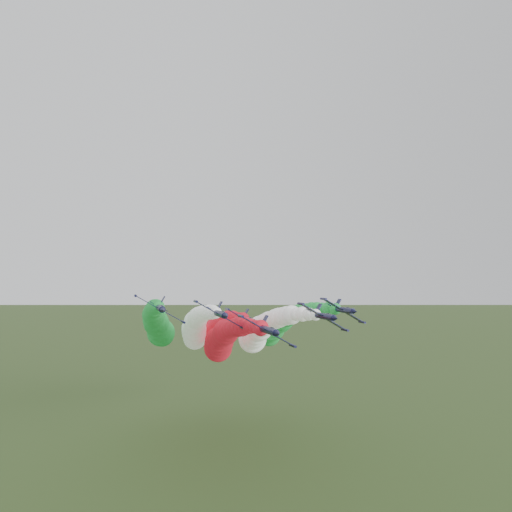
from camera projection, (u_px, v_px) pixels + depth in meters
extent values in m
cylinder|color=black|center=(267.00, 330.00, 81.22)|extent=(1.59, 9.52, 1.59)
cone|color=black|center=(278.00, 334.00, 75.82)|extent=(1.44, 1.90, 1.44)
cone|color=black|center=(258.00, 327.00, 86.21)|extent=(1.44, 0.95, 1.44)
ellipsoid|color=black|center=(272.00, 329.00, 79.26)|extent=(1.07, 1.99, 0.98)
cube|color=black|center=(267.00, 331.00, 80.99)|extent=(8.89, 2.01, 5.14)
cylinder|color=black|center=(241.00, 316.00, 79.93)|extent=(0.63, 2.75, 0.63)
cylinder|color=black|center=(293.00, 346.00, 82.05)|extent=(0.63, 2.75, 0.63)
cube|color=black|center=(264.00, 322.00, 85.30)|extent=(1.33, 1.59, 2.19)
cube|color=black|center=(261.00, 327.00, 85.12)|extent=(3.55, 1.16, 2.08)
sphere|color=#B21422|center=(261.00, 328.00, 84.78)|extent=(2.79, 2.79, 2.79)
sphere|color=#B21422|center=(255.00, 327.00, 88.28)|extent=(2.45, 2.45, 2.45)
sphere|color=#B21422|center=(250.00, 326.00, 91.78)|extent=(2.85, 2.85, 2.85)
sphere|color=#B21422|center=(246.00, 326.00, 95.28)|extent=(3.35, 3.35, 3.35)
sphere|color=#B21422|center=(242.00, 326.00, 98.80)|extent=(4.08, 4.08, 4.08)
sphere|color=#B21422|center=(238.00, 327.00, 102.31)|extent=(4.18, 4.18, 4.18)
sphere|color=#B21422|center=(235.00, 327.00, 105.84)|extent=(3.88, 3.88, 3.88)
sphere|color=#B21422|center=(233.00, 328.00, 109.37)|extent=(4.13, 4.13, 4.13)
sphere|color=#B21422|center=(230.00, 329.00, 112.91)|extent=(4.35, 4.35, 4.35)
sphere|color=#B21422|center=(228.00, 331.00, 116.45)|extent=(5.20, 5.20, 5.20)
sphere|color=#B21422|center=(226.00, 332.00, 120.00)|extent=(6.27, 6.27, 6.27)
sphere|color=#B21422|center=(224.00, 333.00, 123.56)|extent=(5.89, 5.89, 5.89)
sphere|color=#B21422|center=(223.00, 335.00, 127.13)|extent=(5.98, 5.98, 5.98)
sphere|color=#B21422|center=(222.00, 336.00, 130.70)|extent=(5.88, 5.88, 5.88)
sphere|color=#B21422|center=(221.00, 338.00, 134.29)|extent=(6.31, 6.31, 6.31)
sphere|color=#B21422|center=(220.00, 339.00, 137.88)|extent=(7.41, 7.41, 7.41)
sphere|color=#B21422|center=(219.00, 341.00, 141.47)|extent=(8.25, 8.25, 8.25)
sphere|color=#B21422|center=(219.00, 343.00, 145.08)|extent=(6.84, 6.84, 6.84)
sphere|color=#B21422|center=(218.00, 344.00, 148.69)|extent=(8.47, 8.47, 8.47)
sphere|color=#B21422|center=(218.00, 346.00, 152.31)|extent=(7.65, 7.65, 7.65)
sphere|color=#B21422|center=(218.00, 348.00, 155.94)|extent=(8.77, 8.77, 8.77)
cylinder|color=black|center=(220.00, 314.00, 91.98)|extent=(1.59, 9.52, 1.59)
cone|color=black|center=(226.00, 316.00, 86.58)|extent=(1.44, 1.90, 1.44)
cone|color=black|center=(214.00, 312.00, 96.97)|extent=(1.44, 0.95, 1.44)
ellipsoid|color=black|center=(223.00, 313.00, 90.02)|extent=(1.07, 1.99, 0.98)
cube|color=black|center=(219.00, 315.00, 91.75)|extent=(8.89, 2.01, 5.14)
cylinder|color=black|center=(196.00, 301.00, 90.69)|extent=(0.63, 2.75, 0.63)
cylinder|color=black|center=(243.00, 328.00, 92.81)|extent=(0.63, 2.75, 0.63)
cube|color=black|center=(219.00, 307.00, 96.06)|extent=(1.33, 1.59, 2.19)
cube|color=black|center=(216.00, 312.00, 95.88)|extent=(3.55, 1.16, 2.08)
sphere|color=white|center=(216.00, 313.00, 95.54)|extent=(2.31, 2.31, 2.31)
sphere|color=white|center=(212.00, 312.00, 99.04)|extent=(2.92, 2.92, 2.92)
sphere|color=white|center=(209.00, 312.00, 102.54)|extent=(3.09, 3.09, 3.09)
sphere|color=white|center=(207.00, 312.00, 106.04)|extent=(3.08, 3.08, 3.08)
sphere|color=white|center=(204.00, 313.00, 109.56)|extent=(3.44, 3.44, 3.44)
sphere|color=white|center=(202.00, 314.00, 113.07)|extent=(3.84, 3.84, 3.84)
sphere|color=white|center=(201.00, 315.00, 116.60)|extent=(4.20, 4.20, 4.20)
sphere|color=white|center=(199.00, 316.00, 120.13)|extent=(4.67, 4.67, 4.67)
sphere|color=white|center=(198.00, 317.00, 123.67)|extent=(4.98, 4.98, 4.98)
sphere|color=white|center=(197.00, 319.00, 127.21)|extent=(4.98, 4.98, 4.98)
sphere|color=white|center=(196.00, 320.00, 130.76)|extent=(5.04, 5.04, 5.04)
sphere|color=white|center=(195.00, 322.00, 134.32)|extent=(6.17, 6.17, 6.17)
sphere|color=white|center=(195.00, 324.00, 137.89)|extent=(5.62, 5.62, 5.62)
sphere|color=white|center=(194.00, 325.00, 141.46)|extent=(5.91, 5.91, 5.91)
sphere|color=white|center=(194.00, 327.00, 145.05)|extent=(6.49, 6.49, 6.49)
sphere|color=white|center=(194.00, 329.00, 148.64)|extent=(7.44, 7.44, 7.44)
sphere|color=white|center=(194.00, 330.00, 152.23)|extent=(6.77, 6.77, 6.77)
sphere|color=white|center=(194.00, 332.00, 155.84)|extent=(7.65, 7.65, 7.65)
sphere|color=white|center=(194.00, 334.00, 159.45)|extent=(7.61, 7.61, 7.61)
sphere|color=white|center=(195.00, 336.00, 163.07)|extent=(7.24, 7.24, 7.24)
sphere|color=white|center=(195.00, 338.00, 166.70)|extent=(7.84, 7.84, 7.84)
cylinder|color=black|center=(323.00, 316.00, 93.15)|extent=(1.59, 9.52, 1.59)
cone|color=black|center=(336.00, 318.00, 87.75)|extent=(1.44, 1.90, 1.44)
cone|color=black|center=(313.00, 314.00, 98.14)|extent=(1.44, 0.95, 1.44)
ellipsoid|color=black|center=(329.00, 315.00, 91.18)|extent=(1.07, 1.99, 0.98)
cube|color=black|center=(323.00, 317.00, 92.91)|extent=(8.89, 2.01, 5.14)
cylinder|color=black|center=(301.00, 304.00, 91.86)|extent=(0.63, 2.75, 0.63)
cylinder|color=black|center=(345.00, 330.00, 93.97)|extent=(0.63, 2.75, 0.63)
cube|color=black|center=(318.00, 309.00, 97.23)|extent=(1.33, 1.59, 2.19)
cube|color=black|center=(315.00, 314.00, 97.04)|extent=(3.55, 1.16, 2.08)
sphere|color=white|center=(315.00, 315.00, 96.71)|extent=(2.29, 2.29, 2.29)
sphere|color=white|center=(309.00, 314.00, 100.21)|extent=(2.64, 2.64, 2.64)
sphere|color=white|center=(302.00, 314.00, 103.71)|extent=(3.16, 3.16, 3.16)
sphere|color=white|center=(297.00, 314.00, 107.21)|extent=(3.01, 3.01, 3.01)
sphere|color=white|center=(292.00, 315.00, 110.72)|extent=(4.32, 4.32, 4.32)
sphere|color=white|center=(287.00, 316.00, 114.24)|extent=(4.41, 4.41, 4.41)
sphere|color=white|center=(283.00, 317.00, 117.76)|extent=(4.48, 4.48, 4.48)
sphere|color=white|center=(279.00, 318.00, 121.29)|extent=(4.89, 4.89, 4.89)
sphere|color=white|center=(275.00, 319.00, 124.83)|extent=(5.02, 5.02, 5.02)
sphere|color=white|center=(272.00, 320.00, 128.38)|extent=(4.73, 4.73, 4.73)
sphere|color=white|center=(269.00, 322.00, 131.93)|extent=(5.57, 5.57, 5.57)
sphere|color=white|center=(267.00, 323.00, 135.49)|extent=(5.73, 5.73, 5.73)
sphere|color=white|center=(264.00, 325.00, 139.06)|extent=(6.05, 6.05, 6.05)
sphere|color=white|center=(262.00, 327.00, 142.63)|extent=(5.99, 5.99, 5.99)
sphere|color=white|center=(260.00, 328.00, 146.21)|extent=(7.32, 7.32, 7.32)
sphere|color=white|center=(259.00, 330.00, 149.80)|extent=(7.05, 7.05, 7.05)
sphere|color=white|center=(257.00, 332.00, 153.40)|extent=(6.44, 6.44, 6.44)
sphere|color=white|center=(256.00, 333.00, 157.00)|extent=(7.43, 7.43, 7.43)
sphere|color=white|center=(254.00, 335.00, 160.62)|extent=(8.24, 8.24, 8.24)
sphere|color=white|center=(253.00, 337.00, 164.24)|extent=(8.22, 8.22, 8.22)
sphere|color=white|center=(253.00, 339.00, 167.86)|extent=(9.47, 9.47, 9.47)
cylinder|color=black|center=(160.00, 308.00, 92.85)|extent=(1.59, 9.52, 1.59)
cone|color=black|center=(163.00, 310.00, 87.46)|extent=(1.44, 1.90, 1.44)
cone|color=black|center=(158.00, 307.00, 97.84)|extent=(1.44, 0.95, 1.44)
ellipsoid|color=black|center=(162.00, 307.00, 90.89)|extent=(1.07, 1.99, 0.98)
cube|color=black|center=(160.00, 309.00, 92.62)|extent=(8.89, 2.01, 5.14)
cylinder|color=black|center=(135.00, 296.00, 91.57)|extent=(0.63, 2.75, 0.63)
cylinder|color=black|center=(183.00, 322.00, 93.68)|extent=(0.63, 2.75, 0.63)
cube|color=black|center=(162.00, 302.00, 96.94)|extent=(1.33, 1.59, 2.19)
cube|color=black|center=(159.00, 306.00, 96.75)|extent=(3.55, 1.16, 2.08)
sphere|color=#1A8832|center=(158.00, 307.00, 96.42)|extent=(2.37, 2.37, 2.37)
sphere|color=#1A8832|center=(157.00, 307.00, 99.91)|extent=(2.97, 2.97, 2.97)
sphere|color=#1A8832|center=(156.00, 307.00, 103.41)|extent=(3.27, 3.27, 3.27)
sphere|color=#1A8832|center=(155.00, 307.00, 106.92)|extent=(3.18, 3.18, 3.18)
sphere|color=#1A8832|center=(155.00, 308.00, 110.43)|extent=(4.04, 4.04, 4.04)
sphere|color=#1A8832|center=(154.00, 309.00, 113.95)|extent=(4.19, 4.19, 4.19)
sphere|color=#1A8832|center=(154.00, 310.00, 117.47)|extent=(3.96, 3.96, 3.96)
sphere|color=#1A8832|center=(154.00, 312.00, 121.00)|extent=(4.96, 4.96, 4.96)
sphere|color=#1A8832|center=(154.00, 313.00, 124.54)|extent=(5.25, 5.25, 5.25)
sphere|color=#1A8832|center=(154.00, 315.00, 128.08)|extent=(5.96, 5.96, 5.96)
sphere|color=#1A8832|center=(154.00, 316.00, 131.64)|extent=(5.14, 5.14, 5.14)
sphere|color=#1A8832|center=(155.00, 318.00, 135.20)|extent=(5.53, 5.53, 5.53)
sphere|color=#1A8832|center=(155.00, 320.00, 138.76)|extent=(6.80, 6.80, 6.80)
sphere|color=#1A8832|center=(156.00, 321.00, 142.34)|extent=(6.88, 6.88, 6.88)
sphere|color=#1A8832|center=(156.00, 323.00, 145.92)|extent=(7.45, 7.45, 7.45)
sphere|color=#1A8832|center=(157.00, 325.00, 149.51)|extent=(7.17, 7.17, 7.17)
sphere|color=#1A8832|center=(158.00, 327.00, 153.11)|extent=(6.60, 6.60, 6.60)
sphere|color=#1A8832|center=(159.00, 329.00, 156.71)|extent=(7.80, 7.80, 7.80)
sphere|color=#1A8832|center=(160.00, 331.00, 160.32)|extent=(7.84, 7.84, 7.84)
sphere|color=#1A8832|center=(161.00, 333.00, 163.94)|extent=(9.11, 9.11, 9.11)
sphere|color=#1A8832|center=(162.00, 334.00, 167.57)|extent=(8.14, 8.14, 8.14)
cylinder|color=black|center=(343.00, 310.00, 105.23)|extent=(1.59, 9.52, 1.59)
cone|color=black|center=(355.00, 311.00, 99.83)|extent=(1.44, 1.90, 1.44)
cone|color=black|center=(333.00, 309.00, 110.22)|extent=(1.44, 0.95, 1.44)
ellipsoid|color=black|center=(348.00, 309.00, 103.27)|extent=(1.07, 1.99, 0.98)
cube|color=black|center=(343.00, 311.00, 105.00)|extent=(8.89, 2.01, 5.14)
cylinder|color=black|center=(324.00, 299.00, 103.94)|extent=(0.63, 2.75, 0.63)
cylinder|color=black|center=(362.00, 322.00, 106.06)|extent=(0.63, 2.75, 0.63)
cube|color=black|center=(337.00, 304.00, 109.31)|extent=(1.33, 1.59, 2.19)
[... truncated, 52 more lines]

